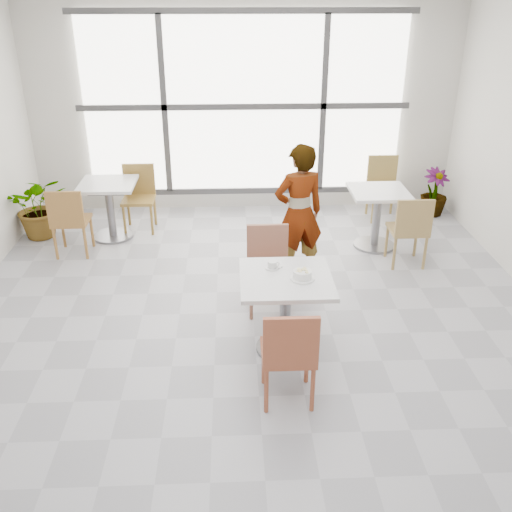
{
  "coord_description": "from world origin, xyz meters",
  "views": [
    {
      "loc": [
        -0.19,
        -4.56,
        3.06
      ],
      "look_at": [
        0.0,
        -0.3,
        1.0
      ],
      "focal_mm": 39.98,
      "sensor_mm": 36.0,
      "label": 1
    }
  ],
  "objects_px": {
    "main_table": "(285,300)",
    "bg_table_left": "(110,202)",
    "bg_chair_left_near": "(69,218)",
    "plant_left": "(40,206)",
    "chair_far": "(268,262)",
    "plant_right": "(434,192)",
    "oatmeal_bowl": "(302,275)",
    "bg_chair_left_far": "(139,193)",
    "chair_near": "(289,351)",
    "bg_table_right": "(377,210)",
    "person": "(299,213)",
    "coffee_cup": "(273,265)",
    "bg_chair_right_near": "(410,227)",
    "bg_chair_right_far": "(383,183)"
  },
  "relations": [
    {
      "from": "chair_far",
      "to": "coffee_cup",
      "type": "bearing_deg",
      "value": -89.97
    },
    {
      "from": "coffee_cup",
      "to": "main_table",
      "type": "bearing_deg",
      "value": -58.99
    },
    {
      "from": "bg_chair_right_far",
      "to": "bg_chair_left_far",
      "type": "bearing_deg",
      "value": -175.51
    },
    {
      "from": "main_table",
      "to": "bg_table_left",
      "type": "relative_size",
      "value": 1.07
    },
    {
      "from": "coffee_cup",
      "to": "bg_chair_left_far",
      "type": "bearing_deg",
      "value": 119.88
    },
    {
      "from": "chair_far",
      "to": "bg_chair_right_far",
      "type": "distance_m",
      "value": 3.01
    },
    {
      "from": "main_table",
      "to": "chair_near",
      "type": "distance_m",
      "value": 0.75
    },
    {
      "from": "bg_chair_right_far",
      "to": "plant_left",
      "type": "relative_size",
      "value": 1.04
    },
    {
      "from": "oatmeal_bowl",
      "to": "bg_table_right",
      "type": "xyz_separation_m",
      "value": [
        1.21,
        2.26,
        -0.31
      ]
    },
    {
      "from": "plant_left",
      "to": "plant_right",
      "type": "height_order",
      "value": "plant_left"
    },
    {
      "from": "bg_chair_right_far",
      "to": "bg_chair_left_near",
      "type": "bearing_deg",
      "value": -164.53
    },
    {
      "from": "person",
      "to": "bg_chair_right_far",
      "type": "height_order",
      "value": "person"
    },
    {
      "from": "chair_far",
      "to": "plant_left",
      "type": "distance_m",
      "value": 3.45
    },
    {
      "from": "oatmeal_bowl",
      "to": "bg_chair_left_far",
      "type": "bearing_deg",
      "value": 121.51
    },
    {
      "from": "person",
      "to": "bg_chair_left_near",
      "type": "height_order",
      "value": "person"
    },
    {
      "from": "oatmeal_bowl",
      "to": "bg_chair_right_near",
      "type": "relative_size",
      "value": 0.24
    },
    {
      "from": "chair_far",
      "to": "oatmeal_bowl",
      "type": "bearing_deg",
      "value": -73.89
    },
    {
      "from": "coffee_cup",
      "to": "bg_chair_right_near",
      "type": "bearing_deg",
      "value": 40.72
    },
    {
      "from": "bg_table_left",
      "to": "bg_chair_right_far",
      "type": "height_order",
      "value": "bg_chair_right_far"
    },
    {
      "from": "bg_table_left",
      "to": "plant_right",
      "type": "distance_m",
      "value": 4.52
    },
    {
      "from": "plant_right",
      "to": "coffee_cup",
      "type": "bearing_deg",
      "value": -129.49
    },
    {
      "from": "chair_far",
      "to": "plant_right",
      "type": "relative_size",
      "value": 1.28
    },
    {
      "from": "bg_chair_left_near",
      "to": "bg_table_right",
      "type": "bearing_deg",
      "value": -178.21
    },
    {
      "from": "main_table",
      "to": "bg_chair_left_far",
      "type": "relative_size",
      "value": 0.92
    },
    {
      "from": "main_table",
      "to": "bg_chair_left_near",
      "type": "height_order",
      "value": "bg_chair_left_near"
    },
    {
      "from": "bg_chair_left_near",
      "to": "plant_left",
      "type": "xyz_separation_m",
      "value": [
        -0.55,
        0.63,
        -0.08
      ]
    },
    {
      "from": "oatmeal_bowl",
      "to": "bg_table_right",
      "type": "relative_size",
      "value": 0.28
    },
    {
      "from": "bg_table_left",
      "to": "bg_table_right",
      "type": "bearing_deg",
      "value": -7.38
    },
    {
      "from": "bg_table_left",
      "to": "bg_chair_right_near",
      "type": "distance_m",
      "value": 3.78
    },
    {
      "from": "main_table",
      "to": "bg_chair_right_far",
      "type": "distance_m",
      "value": 3.63
    },
    {
      "from": "bg_chair_left_near",
      "to": "plant_right",
      "type": "distance_m",
      "value": 4.99
    },
    {
      "from": "person",
      "to": "coffee_cup",
      "type": "bearing_deg",
      "value": 57.82
    },
    {
      "from": "chair_far",
      "to": "bg_table_right",
      "type": "xyz_separation_m",
      "value": [
        1.45,
        1.42,
        -0.01
      ]
    },
    {
      "from": "person",
      "to": "bg_chair_right_far",
      "type": "bearing_deg",
      "value": -143.49
    },
    {
      "from": "main_table",
      "to": "bg_chair_left_near",
      "type": "relative_size",
      "value": 0.92
    },
    {
      "from": "bg_table_left",
      "to": "chair_near",
      "type": "bearing_deg",
      "value": -59.47
    },
    {
      "from": "person",
      "to": "plant_left",
      "type": "height_order",
      "value": "person"
    },
    {
      "from": "person",
      "to": "plant_left",
      "type": "xyz_separation_m",
      "value": [
        -3.23,
        1.29,
        -0.35
      ]
    },
    {
      "from": "main_table",
      "to": "plant_right",
      "type": "xyz_separation_m",
      "value": [
        2.44,
        3.26,
        -0.18
      ]
    },
    {
      "from": "bg_chair_left_near",
      "to": "bg_chair_left_far",
      "type": "distance_m",
      "value": 1.12
    },
    {
      "from": "bg_chair_right_far",
      "to": "plant_right",
      "type": "relative_size",
      "value": 1.28
    },
    {
      "from": "chair_far",
      "to": "person",
      "type": "relative_size",
      "value": 0.56
    },
    {
      "from": "chair_far",
      "to": "bg_chair_right_far",
      "type": "xyz_separation_m",
      "value": [
        1.78,
        2.43,
        0.0
      ]
    },
    {
      "from": "plant_left",
      "to": "coffee_cup",
      "type": "bearing_deg",
      "value": -41.71
    },
    {
      "from": "bg_chair_left_far",
      "to": "bg_chair_right_near",
      "type": "relative_size",
      "value": 1.0
    },
    {
      "from": "main_table",
      "to": "plant_left",
      "type": "bearing_deg",
      "value": 137.43
    },
    {
      "from": "bg_chair_left_far",
      "to": "oatmeal_bowl",
      "type": "bearing_deg",
      "value": -58.49
    },
    {
      "from": "plant_right",
      "to": "bg_table_right",
      "type": "bearing_deg",
      "value": -136.07
    },
    {
      "from": "oatmeal_bowl",
      "to": "coffee_cup",
      "type": "xyz_separation_m",
      "value": [
        -0.24,
        0.22,
        -0.01
      ]
    },
    {
      "from": "bg_table_left",
      "to": "main_table",
      "type": "bearing_deg",
      "value": -52.4
    }
  ]
}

